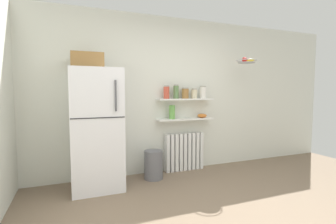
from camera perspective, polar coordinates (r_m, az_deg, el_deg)
ground_plane at (r=3.14m, az=9.79°, el=-20.98°), size 7.04×7.04×0.00m
back_wall at (r=4.23m, az=-0.97°, el=3.87°), size 7.04×0.10×2.60m
refrigerator at (r=3.62m, az=-16.29°, el=-3.11°), size 0.69×0.72×1.87m
radiator at (r=4.37m, az=3.75°, el=-9.07°), size 0.69×0.12×0.65m
wall_shelf_lower at (r=4.24m, az=3.96°, el=-1.64°), size 0.99×0.22×0.02m
wall_shelf_upper at (r=4.22m, az=3.98°, el=2.93°), size 0.99×0.22×0.02m
storage_jar_0 at (r=4.08m, az=-0.35°, el=4.57°), size 0.10×0.10×0.22m
storage_jar_1 at (r=4.15m, az=1.86°, el=4.68°), size 0.09×0.09×0.23m
storage_jar_2 at (r=4.22m, az=3.99°, el=4.34°), size 0.12×0.12×0.18m
storage_jar_3 at (r=4.29m, az=6.05°, el=4.24°), size 0.10×0.10×0.17m
storage_jar_4 at (r=4.37m, az=8.05°, el=4.51°), size 0.11×0.11×0.22m
vase at (r=4.13m, az=0.93°, el=-0.03°), size 0.10×0.10×0.23m
shelf_bowl at (r=4.39m, az=7.85°, el=-0.83°), size 0.16×0.16×0.07m
trash_bin at (r=3.96m, az=-3.35°, el=-12.00°), size 0.29×0.29×0.45m
hanging_fruit_basket at (r=4.57m, az=17.63°, el=11.16°), size 0.35×0.35×0.10m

